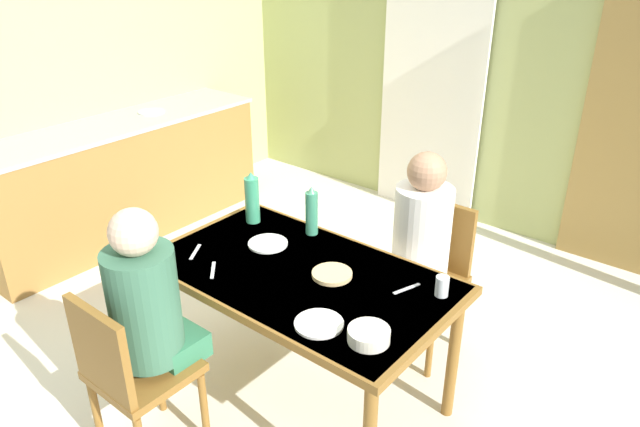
{
  "coord_description": "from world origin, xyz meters",
  "views": [
    {
      "loc": [
        1.98,
        -1.87,
        2.22
      ],
      "look_at": [
        0.39,
        0.08,
        0.99
      ],
      "focal_mm": 33.35,
      "sensor_mm": 36.0,
      "label": 1
    }
  ],
  "objects_px": {
    "dining_table": "(300,285)",
    "water_bottle_green_far": "(312,212)",
    "chair_near_diner": "(129,371)",
    "serving_bowl_center": "(369,335)",
    "person_near_diner": "(147,302)",
    "person_far_diner": "(421,233)",
    "kitchen_counter": "(123,178)",
    "chair_far_diner": "(429,269)",
    "water_bottle_green_near": "(252,199)"
  },
  "relations": [
    {
      "from": "dining_table",
      "to": "serving_bowl_center",
      "type": "bearing_deg",
      "value": -22.09
    },
    {
      "from": "kitchen_counter",
      "to": "person_near_diner",
      "type": "height_order",
      "value": "person_near_diner"
    },
    {
      "from": "dining_table",
      "to": "chair_far_diner",
      "type": "bearing_deg",
      "value": 70.46
    },
    {
      "from": "chair_far_diner",
      "to": "person_near_diner",
      "type": "height_order",
      "value": "person_near_diner"
    },
    {
      "from": "dining_table",
      "to": "person_far_diner",
      "type": "distance_m",
      "value": 0.71
    },
    {
      "from": "dining_table",
      "to": "water_bottle_green_far",
      "type": "height_order",
      "value": "water_bottle_green_far"
    },
    {
      "from": "person_near_diner",
      "to": "person_far_diner",
      "type": "relative_size",
      "value": 1.0
    },
    {
      "from": "chair_near_diner",
      "to": "serving_bowl_center",
      "type": "xyz_separation_m",
      "value": [
        0.85,
        0.55,
        0.27
      ]
    },
    {
      "from": "kitchen_counter",
      "to": "person_far_diner",
      "type": "relative_size",
      "value": 2.96
    },
    {
      "from": "dining_table",
      "to": "water_bottle_green_near",
      "type": "bearing_deg",
      "value": 156.33
    },
    {
      "from": "dining_table",
      "to": "water_bottle_green_near",
      "type": "xyz_separation_m",
      "value": [
        -0.55,
        0.24,
        0.21
      ]
    },
    {
      "from": "person_far_diner",
      "to": "chair_near_diner",
      "type": "bearing_deg",
      "value": 67.7
    },
    {
      "from": "water_bottle_green_far",
      "to": "chair_near_diner",
      "type": "bearing_deg",
      "value": -95.01
    },
    {
      "from": "water_bottle_green_near",
      "to": "water_bottle_green_far",
      "type": "relative_size",
      "value": 1.08
    },
    {
      "from": "kitchen_counter",
      "to": "person_far_diner",
      "type": "xyz_separation_m",
      "value": [
        2.57,
        0.09,
        0.33
      ]
    },
    {
      "from": "dining_table",
      "to": "person_far_diner",
      "type": "bearing_deg",
      "value": 66.7
    },
    {
      "from": "dining_table",
      "to": "chair_far_diner",
      "type": "relative_size",
      "value": 1.68
    },
    {
      "from": "person_near_diner",
      "to": "chair_near_diner",
      "type": "bearing_deg",
      "value": -90.0
    },
    {
      "from": "kitchen_counter",
      "to": "dining_table",
      "type": "height_order",
      "value": "kitchen_counter"
    },
    {
      "from": "chair_far_diner",
      "to": "chair_near_diner",
      "type": "bearing_deg",
      "value": 69.49
    },
    {
      "from": "chair_near_diner",
      "to": "person_near_diner",
      "type": "xyz_separation_m",
      "value": [
        -0.0,
        0.14,
        0.28
      ]
    },
    {
      "from": "person_near_diner",
      "to": "water_bottle_green_near",
      "type": "distance_m",
      "value": 0.92
    },
    {
      "from": "water_bottle_green_far",
      "to": "dining_table",
      "type": "bearing_deg",
      "value": -58.34
    },
    {
      "from": "person_near_diner",
      "to": "water_bottle_green_near",
      "type": "xyz_separation_m",
      "value": [
        -0.24,
        0.88,
        0.1
      ]
    },
    {
      "from": "kitchen_counter",
      "to": "serving_bowl_center",
      "type": "bearing_deg",
      "value": -15.12
    },
    {
      "from": "chair_near_diner",
      "to": "serving_bowl_center",
      "type": "bearing_deg",
      "value": 32.92
    },
    {
      "from": "kitchen_counter",
      "to": "chair_far_diner",
      "type": "bearing_deg",
      "value": 5.12
    },
    {
      "from": "person_near_diner",
      "to": "person_far_diner",
      "type": "xyz_separation_m",
      "value": [
        0.58,
        1.28,
        0.0
      ]
    },
    {
      "from": "person_near_diner",
      "to": "chair_far_diner",
      "type": "bearing_deg",
      "value": 67.7
    },
    {
      "from": "chair_far_diner",
      "to": "person_near_diner",
      "type": "relative_size",
      "value": 1.13
    },
    {
      "from": "dining_table",
      "to": "person_far_diner",
      "type": "height_order",
      "value": "person_far_diner"
    },
    {
      "from": "dining_table",
      "to": "chair_near_diner",
      "type": "relative_size",
      "value": 1.68
    },
    {
      "from": "person_far_diner",
      "to": "serving_bowl_center",
      "type": "bearing_deg",
      "value": 107.61
    },
    {
      "from": "dining_table",
      "to": "water_bottle_green_near",
      "type": "relative_size",
      "value": 4.99
    },
    {
      "from": "dining_table",
      "to": "person_near_diner",
      "type": "relative_size",
      "value": 1.89
    },
    {
      "from": "kitchen_counter",
      "to": "chair_far_diner",
      "type": "distance_m",
      "value": 2.58
    },
    {
      "from": "water_bottle_green_near",
      "to": "kitchen_counter",
      "type": "bearing_deg",
      "value": 170.11
    },
    {
      "from": "kitchen_counter",
      "to": "serving_bowl_center",
      "type": "distance_m",
      "value": 2.96
    },
    {
      "from": "chair_far_diner",
      "to": "water_bottle_green_far",
      "type": "distance_m",
      "value": 0.75
    },
    {
      "from": "kitchen_counter",
      "to": "chair_near_diner",
      "type": "bearing_deg",
      "value": -33.58
    },
    {
      "from": "kitchen_counter",
      "to": "water_bottle_green_near",
      "type": "relative_size",
      "value": 7.8
    },
    {
      "from": "water_bottle_green_near",
      "to": "water_bottle_green_far",
      "type": "distance_m",
      "value": 0.36
    },
    {
      "from": "chair_near_diner",
      "to": "person_far_diner",
      "type": "xyz_separation_m",
      "value": [
        0.58,
        1.42,
        0.28
      ]
    },
    {
      "from": "serving_bowl_center",
      "to": "dining_table",
      "type": "bearing_deg",
      "value": 157.91
    },
    {
      "from": "person_far_diner",
      "to": "serving_bowl_center",
      "type": "xyz_separation_m",
      "value": [
        0.27,
        -0.86,
        -0.01
      ]
    },
    {
      "from": "water_bottle_green_far",
      "to": "water_bottle_green_near",
      "type": "bearing_deg",
      "value": -164.39
    },
    {
      "from": "dining_table",
      "to": "serving_bowl_center",
      "type": "relative_size",
      "value": 8.58
    },
    {
      "from": "chair_near_diner",
      "to": "dining_table",
      "type": "bearing_deg",
      "value": 68.53
    },
    {
      "from": "water_bottle_green_far",
      "to": "serving_bowl_center",
      "type": "distance_m",
      "value": 0.95
    },
    {
      "from": "kitchen_counter",
      "to": "serving_bowl_center",
      "type": "xyz_separation_m",
      "value": [
        2.85,
        -0.77,
        0.32
      ]
    }
  ]
}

